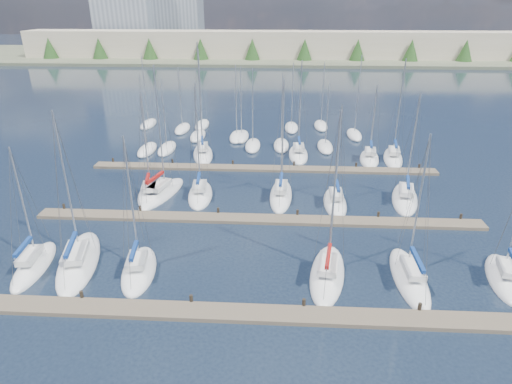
# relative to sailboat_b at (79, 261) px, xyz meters

# --- Properties ---
(ground) EXTENTS (400.00, 400.00, 0.00)m
(ground) POSITION_rel_sailboat_b_xyz_m (14.38, 52.33, -0.17)
(ground) COLOR #1C2839
(ground) RESTS_ON ground
(dock_near) EXTENTS (44.00, 1.93, 1.10)m
(dock_near) POSITION_rel_sailboat_b_xyz_m (14.38, -5.65, -0.02)
(dock_near) COLOR #6B5E4C
(dock_near) RESTS_ON ground
(dock_mid) EXTENTS (44.00, 1.93, 1.10)m
(dock_mid) POSITION_rel_sailboat_b_xyz_m (14.38, 8.35, -0.02)
(dock_mid) COLOR #6B5E4C
(dock_mid) RESTS_ON ground
(dock_far) EXTENTS (44.00, 1.93, 1.10)m
(dock_far) POSITION_rel_sailboat_b_xyz_m (14.38, 22.35, -0.02)
(dock_far) COLOR #6B5E4C
(dock_far) RESTS_ON ground
(sailboat_b) EXTENTS (5.29, 10.30, 13.38)m
(sailboat_b) POSITION_rel_sailboat_b_xyz_m (0.00, 0.00, 0.00)
(sailboat_b) COLOR white
(sailboat_b) RESTS_ON ground
(sailboat_r) EXTENTS (3.93, 8.87, 13.99)m
(sailboat_r) POSITION_rel_sailboat_b_xyz_m (32.06, 27.31, 0.02)
(sailboat_r) COLOR white
(sailboat_r) RESTS_ON ground
(sailboat_i) EXTENTS (4.70, 9.49, 14.79)m
(sailboat_i) POSITION_rel_sailboat_b_xyz_m (3.39, 13.89, 0.02)
(sailboat_i) COLOR white
(sailboat_i) RESTS_ON ground
(sailboat_l) EXTENTS (2.55, 7.37, 11.34)m
(sailboat_l) POSITION_rel_sailboat_b_xyz_m (22.51, 12.60, 0.01)
(sailboat_l) COLOR white
(sailboat_l) RESTS_ON ground
(sailboat_h) EXTENTS (3.93, 7.43, 12.08)m
(sailboat_h) POSITION_rel_sailboat_b_xyz_m (2.22, 13.33, 0.01)
(sailboat_h) COLOR white
(sailboat_h) RESTS_ON ground
(sailboat_d) EXTENTS (4.06, 8.84, 13.88)m
(sailboat_d) POSITION_rel_sailboat_b_xyz_m (20.44, -0.62, 0.02)
(sailboat_d) COLOR white
(sailboat_d) RESTS_ON ground
(sailboat_a) EXTENTS (3.08, 7.60, 10.85)m
(sailboat_a) POSITION_rel_sailboat_b_xyz_m (-3.38, -0.81, 0.01)
(sailboat_a) COLOR white
(sailboat_a) RESTS_ON ground
(sailboat_m) EXTENTS (4.62, 9.10, 12.15)m
(sailboat_m) POSITION_rel_sailboat_b_xyz_m (30.26, 14.11, 0.00)
(sailboat_m) COLOR white
(sailboat_m) RESTS_ON ground
(sailboat_n) EXTENTS (4.29, 9.25, 15.86)m
(sailboat_n) POSITION_rel_sailboat_b_xyz_m (5.69, 27.54, 0.03)
(sailboat_n) COLOR white
(sailboat_n) RESTS_ON ground
(sailboat_g) EXTENTS (3.98, 7.41, 12.02)m
(sailboat_g) POSITION_rel_sailboat_b_xyz_m (34.18, -0.42, 0.02)
(sailboat_g) COLOR white
(sailboat_g) RESTS_ON ground
(sailboat_c) EXTENTS (3.63, 7.30, 11.91)m
(sailboat_c) POSITION_rel_sailboat_b_xyz_m (5.37, -0.95, 0.01)
(sailboat_c) COLOR white
(sailboat_c) RESTS_ON ground
(sailboat_f) EXTENTS (2.54, 8.60, 12.32)m
(sailboat_f) POSITION_rel_sailboat_b_xyz_m (26.78, -0.77, 0.01)
(sailboat_f) COLOR white
(sailboat_f) RESTS_ON ground
(sailboat_p) EXTENTS (2.69, 8.01, 13.60)m
(sailboat_p) POSITION_rel_sailboat_b_xyz_m (19.12, 28.10, 0.02)
(sailboat_p) COLOR white
(sailboat_p) RESTS_ON ground
(sailboat_k) EXTENTS (2.79, 9.04, 13.57)m
(sailboat_k) POSITION_rel_sailboat_b_xyz_m (16.72, 14.19, 0.02)
(sailboat_k) COLOR white
(sailboat_k) RESTS_ON ground
(sailboat_j) EXTENTS (3.40, 7.78, 12.82)m
(sailboat_j) POSITION_rel_sailboat_b_xyz_m (7.73, 13.82, 0.01)
(sailboat_j) COLOR white
(sailboat_j) RESTS_ON ground
(sailboat_q) EXTENTS (3.72, 7.59, 10.79)m
(sailboat_q) POSITION_rel_sailboat_b_xyz_m (28.77, 26.88, 0.01)
(sailboat_q) COLOR white
(sailboat_q) RESTS_ON ground
(distant_boats) EXTENTS (36.93, 20.75, 13.30)m
(distant_boats) POSITION_rel_sailboat_b_xyz_m (10.04, 36.10, 0.12)
(distant_boats) COLOR #9EA0A5
(distant_boats) RESTS_ON ground
(shoreline) EXTENTS (400.00, 60.00, 38.00)m
(shoreline) POSITION_rel_sailboat_b_xyz_m (1.09, 142.10, 7.27)
(shoreline) COLOR #666B51
(shoreline) RESTS_ON ground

